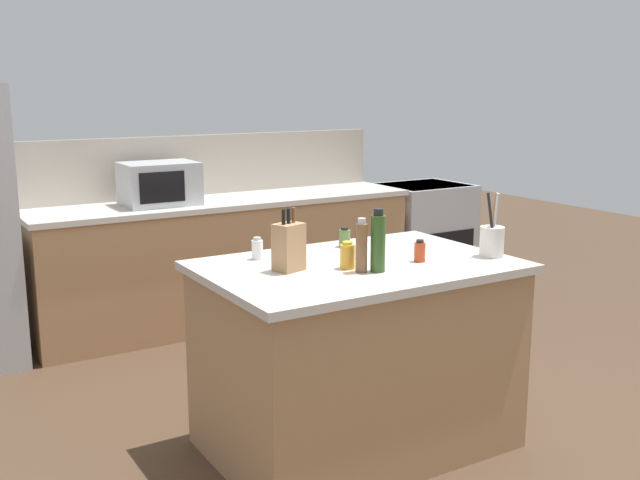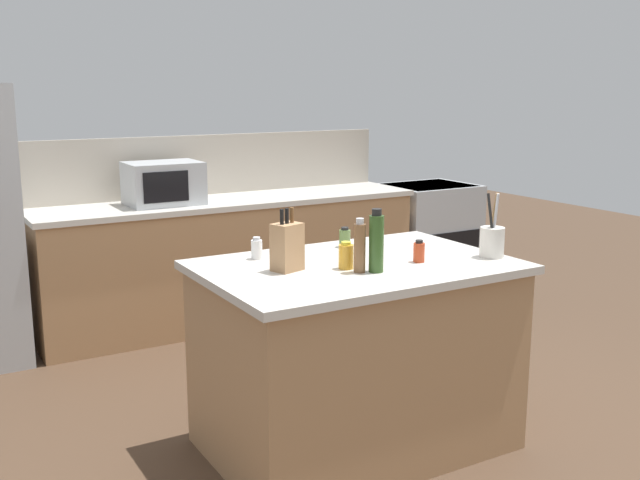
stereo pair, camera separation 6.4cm
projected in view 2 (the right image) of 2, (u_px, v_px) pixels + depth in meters
ground_plane at (355, 444)px, 3.78m from camera, size 14.00×14.00×0.00m
back_counter_run at (232, 260)px, 5.69m from camera, size 2.93×0.66×0.94m
wall_backsplash at (213, 164)px, 5.81m from camera, size 2.89×0.03×0.46m
kitchen_island at (356, 355)px, 3.68m from camera, size 1.48×0.99×0.94m
range_oven at (428, 236)px, 6.62m from camera, size 0.76×0.65×0.92m
microwave at (164, 183)px, 5.31m from camera, size 0.52×0.39×0.30m
knife_block at (287, 246)px, 3.42m from camera, size 0.15×0.13×0.29m
utensil_crock at (492, 241)px, 3.70m from camera, size 0.12×0.12×0.32m
salt_shaker at (257, 249)px, 3.66m from camera, size 0.06×0.06×0.11m
spice_jar_paprika at (419, 252)px, 3.60m from camera, size 0.06×0.06×0.11m
olive_oil_bottle at (376, 242)px, 3.39m from camera, size 0.07×0.07×0.29m
spice_jar_oregano at (345, 238)px, 3.93m from camera, size 0.06×0.06×0.11m
honey_jar at (346, 256)px, 3.47m from camera, size 0.07×0.07×0.13m
pepper_grinder at (360, 247)px, 3.39m from camera, size 0.05×0.05×0.25m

